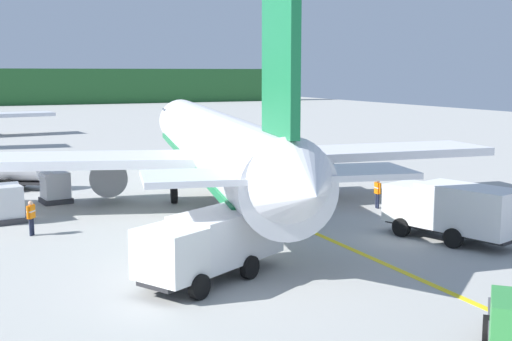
{
  "coord_description": "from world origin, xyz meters",
  "views": [
    {
      "loc": [
        19.17,
        -19.83,
        7.78
      ],
      "look_at": [
        34.21,
        13.27,
        2.41
      ],
      "focal_mm": 46.88,
      "sensor_mm": 36.0,
      "label": 1
    }
  ],
  "objects_px": {
    "service_truck_pushback": "(451,209)",
    "cargo_container_near": "(6,204)",
    "cargo_container_mid": "(55,188)",
    "crew_marshaller": "(378,191)",
    "airliner_foreground": "(214,144)",
    "crew_loader_left": "(31,215)",
    "service_truck_fuel": "(212,242)"
  },
  "relations": [
    {
      "from": "cargo_container_near",
      "to": "crew_marshaller",
      "type": "xyz_separation_m",
      "value": [
        19.75,
        -4.99,
        0.04
      ]
    },
    {
      "from": "airliner_foreground",
      "to": "crew_marshaller",
      "type": "relative_size",
      "value": 24.03
    },
    {
      "from": "airliner_foreground",
      "to": "crew_loader_left",
      "type": "distance_m",
      "value": 12.77
    },
    {
      "from": "crew_marshaller",
      "to": "crew_loader_left",
      "type": "height_order",
      "value": "crew_marshaller"
    },
    {
      "from": "cargo_container_mid",
      "to": "crew_marshaller",
      "type": "bearing_deg",
      "value": -29.28
    },
    {
      "from": "service_truck_pushback",
      "to": "crew_loader_left",
      "type": "height_order",
      "value": "service_truck_pushback"
    },
    {
      "from": "cargo_container_near",
      "to": "service_truck_pushback",
      "type": "bearing_deg",
      "value": -34.21
    },
    {
      "from": "cargo_container_mid",
      "to": "crew_marshaller",
      "type": "height_order",
      "value": "cargo_container_mid"
    },
    {
      "from": "crew_loader_left",
      "to": "airliner_foreground",
      "type": "bearing_deg",
      "value": 24.75
    },
    {
      "from": "airliner_foreground",
      "to": "crew_loader_left",
      "type": "relative_size",
      "value": 24.31
    },
    {
      "from": "service_truck_fuel",
      "to": "cargo_container_near",
      "type": "relative_size",
      "value": 3.22
    },
    {
      "from": "service_truck_pushback",
      "to": "crew_marshaller",
      "type": "xyz_separation_m",
      "value": [
        1.2,
        7.63,
        -0.49
      ]
    },
    {
      "from": "crew_marshaller",
      "to": "crew_loader_left",
      "type": "xyz_separation_m",
      "value": [
        -18.87,
        1.43,
        -0.01
      ]
    },
    {
      "from": "cargo_container_mid",
      "to": "crew_marshaller",
      "type": "distance_m",
      "value": 19.13
    },
    {
      "from": "service_truck_pushback",
      "to": "cargo_container_mid",
      "type": "xyz_separation_m",
      "value": [
        -15.48,
        16.98,
        -0.58
      ]
    },
    {
      "from": "crew_loader_left",
      "to": "service_truck_pushback",
      "type": "bearing_deg",
      "value": -27.14
    },
    {
      "from": "service_truck_fuel",
      "to": "cargo_container_near",
      "type": "xyz_separation_m",
      "value": [
        -6.35,
        13.57,
        -0.48
      ]
    },
    {
      "from": "cargo_container_near",
      "to": "cargo_container_mid",
      "type": "bearing_deg",
      "value": 54.9
    },
    {
      "from": "crew_marshaller",
      "to": "airliner_foreground",
      "type": "bearing_deg",
      "value": 138.2
    },
    {
      "from": "service_truck_pushback",
      "to": "cargo_container_near",
      "type": "xyz_separation_m",
      "value": [
        -18.55,
        12.61,
        -0.53
      ]
    },
    {
      "from": "service_truck_pushback",
      "to": "cargo_container_near",
      "type": "relative_size",
      "value": 3.2
    },
    {
      "from": "airliner_foreground",
      "to": "service_truck_fuel",
      "type": "xyz_separation_m",
      "value": [
        -5.92,
        -15.27,
        -1.93
      ]
    },
    {
      "from": "service_truck_fuel",
      "to": "service_truck_pushback",
      "type": "relative_size",
      "value": 1.01
    },
    {
      "from": "airliner_foreground",
      "to": "crew_marshaller",
      "type": "xyz_separation_m",
      "value": [
        7.48,
        -6.69,
        -2.37
      ]
    },
    {
      "from": "airliner_foreground",
      "to": "cargo_container_mid",
      "type": "distance_m",
      "value": 9.9
    },
    {
      "from": "service_truck_pushback",
      "to": "cargo_container_mid",
      "type": "height_order",
      "value": "service_truck_pushback"
    },
    {
      "from": "airliner_foreground",
      "to": "service_truck_fuel",
      "type": "relative_size",
      "value": 6.23
    },
    {
      "from": "airliner_foreground",
      "to": "cargo_container_near",
      "type": "relative_size",
      "value": 20.06
    },
    {
      "from": "airliner_foreground",
      "to": "service_truck_pushback",
      "type": "distance_m",
      "value": 15.74
    },
    {
      "from": "airliner_foreground",
      "to": "service_truck_pushback",
      "type": "height_order",
      "value": "airliner_foreground"
    },
    {
      "from": "cargo_container_near",
      "to": "crew_loader_left",
      "type": "height_order",
      "value": "cargo_container_near"
    },
    {
      "from": "cargo_container_mid",
      "to": "service_truck_pushback",
      "type": "bearing_deg",
      "value": -47.64
    }
  ]
}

